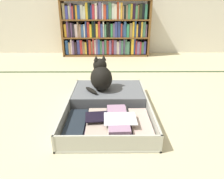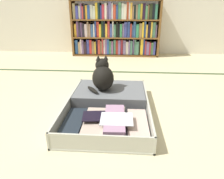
% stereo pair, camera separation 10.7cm
% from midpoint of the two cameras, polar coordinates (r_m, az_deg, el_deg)
% --- Properties ---
extents(ground_plane, '(10.00, 10.00, 0.00)m').
position_cam_midpoint_polar(ground_plane, '(1.34, -0.41, -11.47)').
color(ground_plane, '#C7BC90').
extents(tatami_border, '(4.80, 0.05, 0.00)m').
position_cam_midpoint_polar(tatami_border, '(2.51, 1.83, 5.02)').
color(tatami_border, '#324929').
rests_on(tatami_border, ground_plane).
extents(bookshelf, '(1.38, 0.29, 0.85)m').
position_cam_midpoint_polar(bookshelf, '(3.37, 1.95, 16.59)').
color(bookshelf, brown).
rests_on(bookshelf, ground_plane).
extents(open_suitcase, '(0.60, 0.89, 0.11)m').
position_cam_midpoint_polar(open_suitcase, '(1.57, 1.12, -4.15)').
color(open_suitcase, '#B3B6A6').
rests_on(open_suitcase, ground_plane).
extents(black_cat, '(0.25, 0.25, 0.28)m').
position_cam_midpoint_polar(black_cat, '(1.65, -0.80, 3.68)').
color(black_cat, black).
rests_on(black_cat, open_suitcase).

